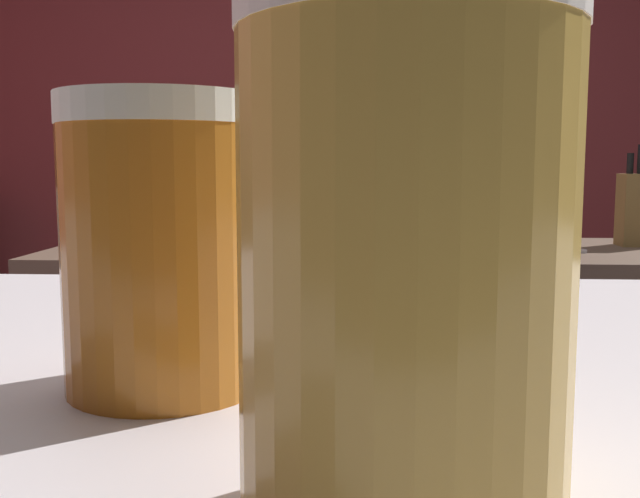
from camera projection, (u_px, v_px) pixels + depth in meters
wall_back at (333, 124)px, 3.53m from camera, size 5.20×0.10×2.70m
prep_counter at (436, 413)px, 2.00m from camera, size 2.10×0.60×0.93m
back_shelf at (278, 279)px, 3.35m from camera, size 0.82×0.36×1.24m
bartender at (449, 253)px, 1.50m from camera, size 0.48×0.55×1.68m
knife_block at (638, 208)px, 1.99m from camera, size 0.10×0.08×0.28m
mixing_bowl at (278, 235)px, 2.02m from camera, size 0.21×0.21×0.06m
chefs_knife at (538, 250)px, 1.89m from camera, size 0.24×0.09×0.01m
pint_glass_near at (404, 259)px, 0.18m from camera, size 0.08×0.08×0.14m
pint_glass_far at (162, 243)px, 0.30m from camera, size 0.08×0.08×0.12m
bottle_olive_oil at (232, 131)px, 3.34m from camera, size 0.05×0.05×0.18m
bottle_soy at (345, 128)px, 3.29m from camera, size 0.06×0.06×0.21m
bottle_vinegar at (254, 123)px, 3.21m from camera, size 0.06×0.06×0.25m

